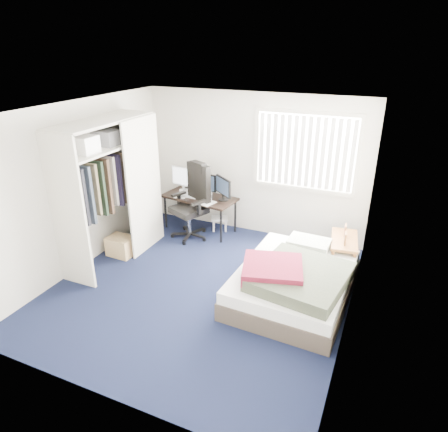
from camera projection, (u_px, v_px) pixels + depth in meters
The scene contains 10 objects.
ground at pixel (202, 288), 5.73m from camera, with size 4.20×4.20×0.00m, color black.
room_shell at pixel (199, 189), 5.13m from camera, with size 4.20×4.20×4.20m.
window_assembly at pixel (305, 152), 6.47m from camera, with size 1.72×0.09×1.32m.
closet at pixel (109, 178), 6.03m from camera, with size 0.64×1.84×2.22m.
desk at pixel (200, 194), 7.25m from camera, with size 1.41×0.79×1.12m.
office_chair at pixel (193, 209), 7.08m from camera, with size 0.83×0.83×1.35m.
footstool at pixel (220, 221), 7.41m from camera, with size 0.38×0.34×0.25m.
nightstand at pixel (344, 243), 6.03m from camera, with size 0.48×0.80×0.70m.
bed at pixel (294, 281), 5.40m from camera, with size 1.54×2.00×0.64m.
pine_box at pixel (121, 246), 6.56m from camera, with size 0.42×0.32×0.32m, color tan.
Camera 1 is at (2.23, -4.30, 3.26)m, focal length 32.00 mm.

